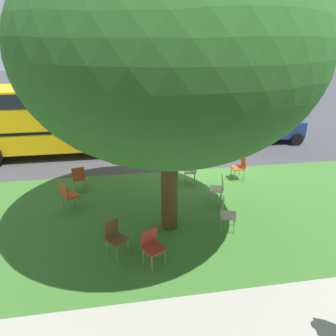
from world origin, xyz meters
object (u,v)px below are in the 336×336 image
(chair_5, at_px, (240,166))
(parked_car, at_px, (263,125))
(chair_0, at_px, (68,194))
(chair_7, at_px, (219,187))
(chair_4, at_px, (226,212))
(street_tree, at_px, (170,54))
(chair_1, at_px, (152,244))
(chair_2, at_px, (79,177))
(school_bus, at_px, (92,112))
(chair_3, at_px, (192,169))
(chair_6, at_px, (115,235))

(chair_5, xyz_separation_m, parked_car, (-2.72, -3.96, 0.32))
(chair_0, distance_m, chair_7, 4.54)
(chair_7, distance_m, parked_car, 6.73)
(chair_0, xyz_separation_m, chair_4, (-4.27, 1.67, 0.00))
(street_tree, bearing_deg, chair_1, 65.97)
(chair_2, relative_size, school_bus, 0.08)
(chair_1, distance_m, chair_5, 5.31)
(chair_0, relative_size, chair_3, 1.00)
(chair_0, bearing_deg, chair_4, 158.57)
(chair_2, bearing_deg, chair_3, -179.54)
(chair_0, bearing_deg, street_tree, 154.87)
(chair_4, xyz_separation_m, parked_car, (-4.25, -6.86, 0.32))
(chair_0, height_order, chair_7, same)
(chair_0, bearing_deg, chair_6, 121.64)
(chair_4, relative_size, chair_7, 1.00)
(chair_0, xyz_separation_m, chair_7, (-4.53, 0.24, 0.00))
(chair_1, bearing_deg, chair_3, -115.15)
(chair_2, xyz_separation_m, chair_6, (-1.20, 3.41, 0.00))
(chair_4, distance_m, chair_6, 2.94)
(chair_1, height_order, chair_3, same)
(street_tree, distance_m, chair_6, 4.26)
(chair_1, relative_size, chair_4, 1.00)
(chair_0, distance_m, chair_5, 5.92)
(chair_0, xyz_separation_m, parked_car, (-8.51, -5.19, 0.32))
(chair_4, relative_size, chair_6, 1.00)
(chair_0, relative_size, chair_6, 1.00)
(chair_3, height_order, chair_4, same)
(chair_3, distance_m, school_bus, 5.40)
(chair_2, distance_m, chair_6, 3.61)
(street_tree, xyz_separation_m, chair_5, (-2.98, -2.54, -3.91))
(chair_4, distance_m, parked_car, 8.07)
(street_tree, bearing_deg, chair_7, -147.74)
(chair_1, height_order, chair_7, same)
(chair_3, xyz_separation_m, chair_5, (-1.76, -0.02, 0.00))
(chair_6, height_order, parked_car, parked_car)
(chair_6, bearing_deg, chair_1, 151.00)
(chair_7, relative_size, parked_car, 0.24)
(chair_2, relative_size, chair_4, 1.00)
(street_tree, height_order, school_bus, street_tree)
(chair_1, xyz_separation_m, chair_7, (-2.33, -2.46, 0.00))
(chair_2, bearing_deg, school_bus, -93.94)
(chair_7, bearing_deg, chair_1, 46.52)
(street_tree, xyz_separation_m, chair_7, (-1.72, -1.08, -3.91))
(chair_0, relative_size, chair_4, 1.00)
(chair_2, height_order, chair_4, same)
(chair_4, distance_m, chair_5, 3.28)
(chair_6, bearing_deg, chair_5, -141.96)
(chair_2, xyz_separation_m, chair_5, (-5.62, -0.05, 0.00))
(street_tree, distance_m, school_bus, 7.29)
(chair_5, bearing_deg, chair_2, 0.51)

